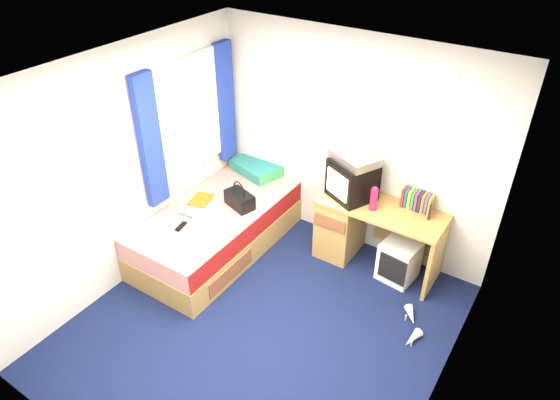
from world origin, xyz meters
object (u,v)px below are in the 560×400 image
Objects in this scene: desk at (356,226)px; pink_water_bottle at (374,200)px; aerosol_can at (370,192)px; crt_tv at (352,180)px; colour_swatch_fan at (193,231)px; picture_frame at (430,211)px; pillow at (256,167)px; remote_control at (181,226)px; water_bottle at (187,212)px; vcr at (355,158)px; handbag at (240,199)px; towel at (209,223)px; bed at (217,229)px; white_heels at (412,327)px; magazine at (201,200)px; storage_cube at (399,261)px.

pink_water_bottle is (0.20, -0.09, 0.46)m from desk.
aerosol_can is (0.10, 0.05, 0.44)m from desk.
crt_tv is at bearing -165.25° from aerosol_can.
crt_tv is at bearing 45.05° from colour_swatch_fan.
colour_swatch_fan is (-1.99, -1.28, -0.27)m from picture_frame.
pillow is 3.76× the size of remote_control.
vcr is at bearing 34.80° from water_bottle.
towel is (-0.03, -0.48, -0.04)m from handbag.
desk is 1.30m from handbag.
towel reaches higher than bed.
crt_tv reaches higher than white_heels.
white_heels is at bearing 6.89° from water_bottle.
desk is 0.82m from vcr.
desk reaches higher than water_bottle.
picture_frame is 1.14m from white_heels.
towel reaches higher than magazine.
desk is 1.58m from towel.
water_bottle is (-1.52, -0.99, 0.17)m from desk.
vcr is 0.94× the size of white_heels.
pillow is (-0.09, 0.89, 0.34)m from bed.
aerosol_can reaches higher than colour_swatch_fan.
bed is 1.75m from aerosol_can.
pillow is at bearing -161.25° from crt_tv.
remote_control is at bearing -64.81° from water_bottle.
magazine is at bearing 179.94° from white_heels.
towel is at bearing 59.79° from colour_swatch_fan.
water_bottle is (-1.43, -0.99, -0.39)m from crt_tv.
remote_control is (-0.25, -0.16, -0.04)m from towel.
colour_swatch_fan reaches higher than white_heels.
water_bottle is (-1.63, -1.04, -0.27)m from aerosol_can.
aerosol_can reaches higher than desk.
remote_control reaches higher than magazine.
water_bottle reaches higher than remote_control.
aerosol_can is (0.19, 0.05, -0.37)m from vcr.
bed is 1.78m from pink_water_bottle.
storage_cube is 1.41× the size of towel.
magazine is at bearing -129.98° from crt_tv.
bed is 0.47m from towel.
storage_cube is 1.16× the size of handbag.
picture_frame is 1.99m from handbag.
water_bottle is (-0.18, -0.26, 0.31)m from bed.
desk is 3.41× the size of handbag.
desk is 6.50× the size of water_bottle.
aerosol_can is at bearing 125.35° from pink_water_bottle.
aerosol_can reaches higher than storage_cube.
desk is 8.12× the size of remote_control.
pillow reaches higher than remote_control.
pink_water_bottle is at bearing 141.47° from white_heels.
magazine is (-0.44, -0.14, -0.08)m from handbag.
remote_control is (-1.34, -1.20, -0.67)m from vcr.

